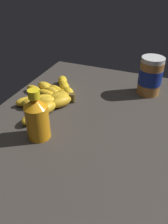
% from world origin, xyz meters
% --- Properties ---
extents(ground_plane, '(0.92, 0.59, 0.04)m').
position_xyz_m(ground_plane, '(0.00, 0.00, -0.02)').
color(ground_plane, '#38332D').
extents(banana_bunch, '(0.34, 0.21, 0.04)m').
position_xyz_m(banana_bunch, '(-0.11, -0.14, 0.02)').
color(banana_bunch, yellow).
rests_on(banana_bunch, ground_plane).
extents(peanut_butter_jar, '(0.08, 0.08, 0.14)m').
position_xyz_m(peanut_butter_jar, '(-0.29, 0.17, 0.07)').
color(peanut_butter_jar, '#B27238').
rests_on(peanut_butter_jar, ground_plane).
extents(honey_bottle, '(0.06, 0.06, 0.15)m').
position_xyz_m(honey_bottle, '(0.08, -0.08, 0.07)').
color(honey_bottle, orange).
rests_on(honey_bottle, ground_plane).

